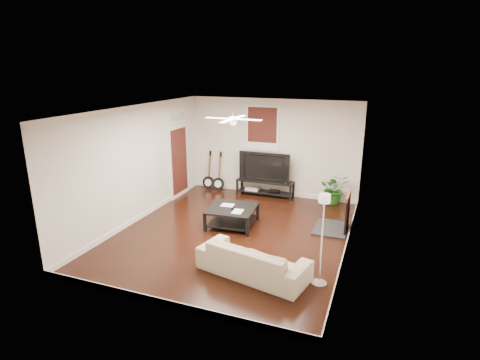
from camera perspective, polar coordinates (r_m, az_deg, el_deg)
name	(u,v)px	position (r m, az deg, el deg)	size (l,w,h in m)	color
room	(233,174)	(8.41, -0.97, 0.91)	(5.01, 6.01, 2.81)	black
brick_accent	(355,173)	(8.83, 16.71, 0.95)	(0.02, 2.20, 2.80)	#AD5B37
fireplace	(339,212)	(9.13, 14.43, -4.56)	(0.80, 1.10, 0.92)	black
window_back	(262,128)	(11.13, 3.32, 7.64)	(1.00, 0.06, 1.30)	#37120F
door_left	(179,154)	(11.16, -9.09, 3.83)	(0.08, 1.00, 2.50)	white
tv_stand	(265,188)	(11.30, 3.74, -1.18)	(1.67, 0.44, 0.47)	black
tv	(266,166)	(11.14, 3.83, 2.09)	(1.49, 0.20, 0.86)	black
coffee_table	(232,216)	(9.20, -1.17, -5.41)	(1.08, 1.08, 0.45)	black
sofa	(253,259)	(7.12, 1.92, -11.70)	(2.04, 0.80, 0.60)	#BCA88D
floor_lamp	(322,241)	(6.72, 12.02, -8.77)	(0.27, 0.27, 1.67)	silver
potted_plant	(334,189)	(10.89, 13.82, -1.24)	(0.78, 0.67, 0.86)	#1D5919
guitar_left	(208,170)	(11.81, -4.75, 1.44)	(0.37, 0.26, 1.20)	black
guitar_right	(218,172)	(11.64, -3.26, 1.25)	(0.37, 0.26, 1.20)	black
ceiling_fan	(233,119)	(8.17, -1.02, 9.04)	(1.24, 1.24, 0.32)	white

